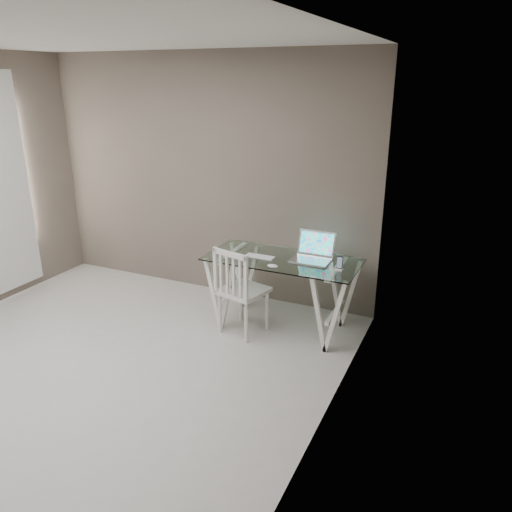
% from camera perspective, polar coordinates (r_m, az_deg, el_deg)
% --- Properties ---
extents(room, '(4.50, 4.52, 2.71)m').
position_cam_1_polar(room, '(3.98, -23.11, 8.03)').
color(room, '#AAA8A3').
rests_on(room, ground).
extents(desk, '(1.50, 0.70, 0.75)m').
position_cam_1_polar(desk, '(5.02, 2.99, -4.21)').
color(desk, silver).
rests_on(desk, ground).
extents(chair, '(0.50, 0.50, 0.91)m').
position_cam_1_polar(chair, '(4.84, -2.01, -3.65)').
color(chair, silver).
rests_on(chair, ground).
extents(laptop, '(0.37, 0.35, 0.25)m').
position_cam_1_polar(laptop, '(4.88, 6.56, 0.33)').
color(laptop, silver).
rests_on(laptop, desk).
extents(keyboard, '(0.31, 0.13, 0.01)m').
position_cam_1_polar(keyboard, '(4.91, 0.41, -0.10)').
color(keyboard, silver).
rests_on(keyboard, desk).
extents(mouse, '(0.10, 0.06, 0.03)m').
position_cam_1_polar(mouse, '(4.64, 1.91, -1.15)').
color(mouse, white).
rests_on(mouse, desk).
extents(phone_dock, '(0.07, 0.07, 0.13)m').
position_cam_1_polar(phone_dock, '(4.64, 9.49, -1.18)').
color(phone_dock, white).
rests_on(phone_dock, desk).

